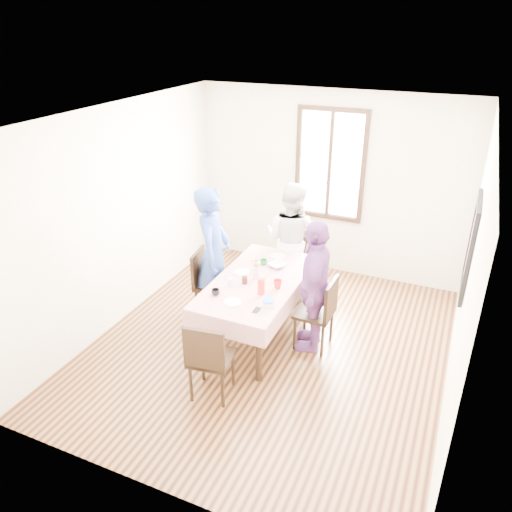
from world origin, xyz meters
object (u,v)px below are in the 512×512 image
(chair_near, at_px, (212,358))
(person_left, at_px, (213,255))
(chair_left, at_px, (213,285))
(person_far, at_px, (291,240))
(chair_far, at_px, (291,262))
(dining_table, at_px, (258,308))
(chair_right, at_px, (314,313))
(person_right, at_px, (314,286))

(chair_near, distance_m, person_left, 1.56)
(chair_left, height_order, person_far, person_far)
(chair_far, relative_size, chair_near, 1.00)
(chair_far, bearing_deg, dining_table, 94.99)
(chair_near, bearing_deg, chair_far, 81.75)
(person_left, bearing_deg, chair_far, -48.06)
(chair_right, relative_size, chair_near, 1.00)
(chair_right, bearing_deg, chair_left, 87.31)
(person_right, bearing_deg, dining_table, -94.93)
(dining_table, bearing_deg, person_right, 4.50)
(dining_table, relative_size, chair_near, 1.88)
(chair_left, distance_m, person_far, 1.27)
(chair_right, distance_m, chair_far, 1.32)
(dining_table, bearing_deg, chair_far, 90.00)
(chair_near, bearing_deg, person_left, 108.69)
(chair_near, bearing_deg, person_far, 81.75)
(dining_table, bearing_deg, person_left, 166.72)
(chair_right, relative_size, person_left, 0.51)
(chair_right, distance_m, person_far, 1.35)
(chair_right, bearing_deg, person_right, 91.69)
(person_left, distance_m, person_right, 1.36)
(chair_right, relative_size, person_right, 0.56)
(person_left, xyz_separation_m, person_far, (0.68, 0.99, -0.08))
(chair_far, distance_m, person_right, 1.36)
(dining_table, xyz_separation_m, chair_far, (0.00, 1.18, 0.08))
(chair_right, xyz_separation_m, person_right, (-0.02, 0.00, 0.35))
(chair_near, xyz_separation_m, person_right, (0.68, 1.23, 0.35))
(chair_right, height_order, person_left, person_left)
(chair_far, relative_size, person_right, 0.56)
(person_right, bearing_deg, chair_far, -158.26)
(chair_near, distance_m, person_right, 1.45)
(chair_right, bearing_deg, person_left, 87.25)
(dining_table, bearing_deg, chair_left, 167.06)
(chair_far, bearing_deg, person_left, 61.22)
(chair_left, xyz_separation_m, person_left, (0.02, 0.00, 0.43))
(chair_far, distance_m, person_left, 1.30)
(person_far, bearing_deg, dining_table, 99.40)
(person_right, bearing_deg, person_left, -103.93)
(chair_left, relative_size, person_far, 0.56)
(chair_near, bearing_deg, dining_table, 81.75)
(dining_table, distance_m, person_right, 0.81)
(person_far, bearing_deg, chair_near, 99.40)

